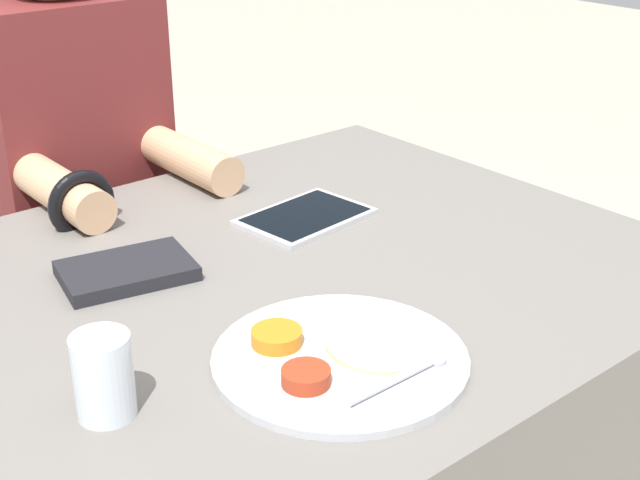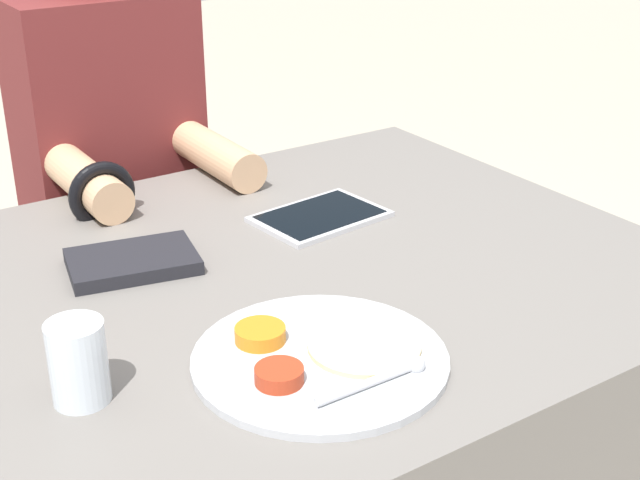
# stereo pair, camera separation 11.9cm
# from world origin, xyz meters

# --- Properties ---
(thali_tray) EXTENTS (0.30, 0.30, 0.03)m
(thali_tray) POSITION_xyz_m (-0.06, -0.23, 0.73)
(thali_tray) COLOR #B7BABF
(thali_tray) RESTS_ON dining_table
(red_notebook) EXTENTS (0.20, 0.15, 0.02)m
(red_notebook) POSITION_xyz_m (-0.14, 0.12, 0.74)
(red_notebook) COLOR silver
(red_notebook) RESTS_ON dining_table
(tablet_device) EXTENTS (0.21, 0.16, 0.01)m
(tablet_device) POSITION_xyz_m (0.17, 0.12, 0.73)
(tablet_device) COLOR #B7B7BC
(tablet_device) RESTS_ON dining_table
(person_diner) EXTENTS (0.34, 0.44, 1.20)m
(person_diner) POSITION_xyz_m (0.01, 0.60, 0.57)
(person_diner) COLOR black
(person_diner) RESTS_ON ground_plane
(drinking_glass) EXTENTS (0.06, 0.06, 0.09)m
(drinking_glass) POSITION_xyz_m (-0.31, -0.15, 0.77)
(drinking_glass) COLOR silver
(drinking_glass) RESTS_ON dining_table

